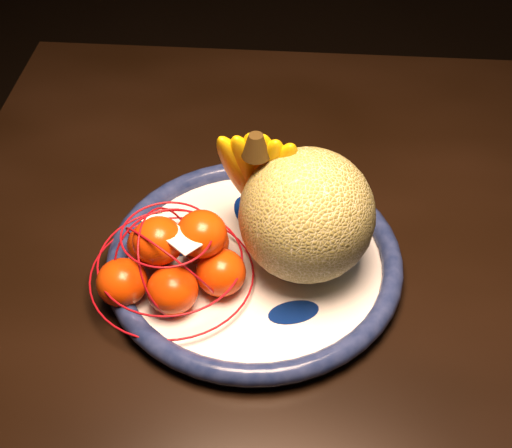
% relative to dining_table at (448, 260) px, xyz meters
% --- Properties ---
extents(dining_table, '(1.51, 1.02, 0.71)m').
position_rel_dining_table_xyz_m(dining_table, '(0.00, 0.00, 0.00)').
color(dining_table, black).
rests_on(dining_table, ground).
extents(fruit_bowl, '(0.37, 0.37, 0.03)m').
position_rel_dining_table_xyz_m(fruit_bowl, '(-0.26, -0.14, 0.09)').
color(fruit_bowl, white).
rests_on(fruit_bowl, dining_table).
extents(cantaloupe, '(0.16, 0.16, 0.16)m').
position_rel_dining_table_xyz_m(cantaloupe, '(-0.19, -0.13, 0.17)').
color(cantaloupe, olive).
rests_on(cantaloupe, fruit_bowl).
extents(banana_bunch, '(0.13, 0.12, 0.19)m').
position_rel_dining_table_xyz_m(banana_bunch, '(-0.26, -0.08, 0.19)').
color(banana_bunch, '#E4B50F').
rests_on(banana_bunch, fruit_bowl).
extents(mandarin_bag, '(0.24, 0.24, 0.13)m').
position_rel_dining_table_xyz_m(mandarin_bag, '(-0.34, -0.19, 0.13)').
color(mandarin_bag, '#EC390C').
rests_on(mandarin_bag, fruit_bowl).
extents(price_tag, '(0.08, 0.06, 0.01)m').
position_rel_dining_table_xyz_m(price_tag, '(-0.34, -0.19, 0.18)').
color(price_tag, white).
rests_on(price_tag, mandarin_bag).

